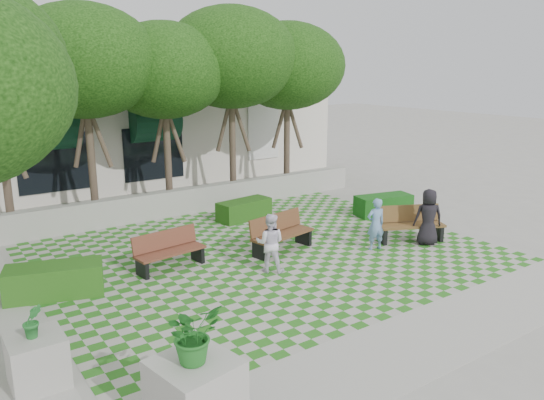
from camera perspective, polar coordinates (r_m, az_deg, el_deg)
ground at (r=14.23m, az=1.80°, el=-6.98°), size 90.00×90.00×0.00m
lawn at (r=14.99m, az=-0.48°, el=-5.83°), size 12.00×12.00×0.00m
sidewalk_south at (r=11.16m, az=16.74°, el=-13.88°), size 16.00×2.00×0.01m
retaining_wall at (r=19.20m, az=-9.26°, el=-0.12°), size 15.00×0.36×0.90m
bench_east at (r=16.53m, az=14.59°, el=-2.54°), size 2.10×1.45×1.06m
bench_mid at (r=15.10m, az=0.95°, el=-3.66°), size 2.11×1.05×1.06m
bench_west at (r=14.10m, az=-11.02°, el=-5.40°), size 1.93×0.85×0.98m
hedge_east at (r=19.22m, az=11.90°, el=-0.53°), size 2.14×1.22×0.71m
hedge_midright at (r=18.28m, az=-3.01°, el=-1.05°), size 2.00×1.02×0.67m
hedge_west at (r=13.25m, az=-22.35°, el=-8.03°), size 2.28×1.44×0.74m
planter_front at (r=8.06m, az=-8.29°, el=-18.63°), size 1.28×1.28×1.96m
planter_back at (r=9.87m, az=-23.95°, el=-15.31°), size 0.87×0.87×1.45m
person_blue at (r=15.43m, az=11.09°, el=-2.56°), size 0.63×0.49×1.52m
person_dark at (r=16.22m, az=16.46°, el=-1.77°), size 0.98×0.91×1.68m
person_white at (r=13.55m, az=-0.21°, el=-4.63°), size 0.95×0.93×1.54m
tree_row at (r=17.67m, az=-15.13°, el=13.86°), size 17.70×13.40×7.41m
building at (r=26.39m, az=-15.10°, el=8.03°), size 18.00×8.92×5.15m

